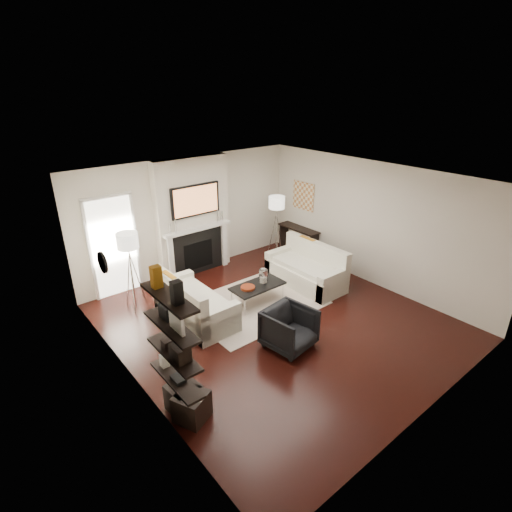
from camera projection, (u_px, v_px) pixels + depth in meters
room_envelope at (277, 256)px, 7.06m from camera, size 6.00×6.00×6.00m
chimney_breast at (193, 217)px, 9.10m from camera, size 1.80×0.25×2.70m
fireplace_surround at (198, 252)px, 9.34m from camera, size 1.30×0.02×1.04m
firebox at (198, 255)px, 9.36m from camera, size 0.75×0.02×0.65m
mantel_pilaster_l at (171, 259)px, 8.88m from camera, size 0.12×0.08×1.10m
mantel_pilaster_r at (224, 244)px, 9.72m from camera, size 0.12×0.08×1.10m
mantel_shelf at (198, 229)px, 9.06m from camera, size 1.70×0.18×0.07m
tv_body at (195, 200)px, 8.81m from camera, size 1.20×0.06×0.70m
tv_screen at (196, 201)px, 8.79m from camera, size 1.10×0.00×0.62m
candlestick_l_tall at (175, 226)px, 8.67m from camera, size 0.04×0.04×0.30m
candlestick_l_short at (170, 228)px, 8.61m from camera, size 0.04×0.04×0.24m
candlestick_r_tall at (217, 216)px, 9.31m from camera, size 0.04×0.04×0.30m
candlestick_r_short at (222, 216)px, 9.40m from camera, size 0.04×0.04×0.24m
hallway_panel at (114, 247)px, 8.22m from camera, size 0.90×0.02×2.10m
door_trim_l at (90, 254)px, 7.93m from camera, size 0.06×0.06×2.16m
door_trim_r at (136, 242)px, 8.48m from camera, size 0.06×0.06×2.16m
door_trim_top at (106, 197)px, 7.77m from camera, size 1.02×0.06×0.06m
rug at (253, 304)px, 8.18m from camera, size 2.60×2.00×0.01m
loveseat_left_base at (196, 309)px, 7.59m from camera, size 0.85×1.80×0.42m
loveseat_left_back at (179, 300)px, 7.27m from camera, size 0.18×1.80×0.80m
loveseat_left_arm_n at (220, 323)px, 6.98m from camera, size 0.85×0.18×0.60m
loveseat_left_arm_s at (174, 289)px, 8.13m from camera, size 0.85×0.18×0.60m
loveseat_left_cushion at (197, 296)px, 7.52m from camera, size 0.63×1.44×0.10m
pillow_left_orange at (170, 284)px, 7.40m from camera, size 0.10×0.42×0.42m
pillow_left_charcoal at (186, 297)px, 6.98m from camera, size 0.10×0.40×0.40m
loveseat_right_base at (305, 276)px, 8.91m from camera, size 0.85×1.80×0.42m
loveseat_right_back at (316, 259)px, 8.98m from camera, size 0.18×1.80×0.80m
loveseat_right_arm_n at (333, 285)px, 8.30m from camera, size 0.85×0.18×0.60m
loveseat_right_arm_s at (281, 260)px, 9.45m from camera, size 0.85×0.18×0.60m
loveseat_right_cushion at (304, 266)px, 8.77m from camera, size 0.63×1.44×0.10m
pillow_right_orange at (307, 246)px, 9.11m from camera, size 0.10×0.42×0.42m
pillow_right_charcoal at (327, 255)px, 8.68m from camera, size 0.10×0.40×0.40m
coffee_table at (258, 286)px, 8.06m from camera, size 1.10×0.55×0.04m
coffee_leg_nw at (245, 307)px, 7.70m from camera, size 0.02×0.02×0.38m
coffee_leg_ne at (283, 291)px, 8.28m from camera, size 0.02×0.02×0.38m
coffee_leg_sw at (231, 298)px, 8.01m from camera, size 0.02×0.02×0.38m
coffee_leg_se at (269, 284)px, 8.59m from camera, size 0.02×0.02×0.38m
hurricane_glass at (263, 277)px, 8.08m from camera, size 0.18×0.18×0.31m
hurricane_candle at (263, 279)px, 8.11m from camera, size 0.09×0.09×0.13m
copper_bowl at (248, 288)px, 7.89m from camera, size 0.28×0.28×0.05m
armchair at (289, 327)px, 6.73m from camera, size 0.85×0.81×0.78m
lamp_left_post at (133, 281)px, 7.81m from camera, size 0.02×0.02×1.20m
lamp_left_shade at (127, 241)px, 7.47m from camera, size 0.40×0.40×0.30m
lamp_left_leg_a at (138, 279)px, 7.88m from camera, size 0.25×0.02×1.23m
lamp_left_leg_b at (128, 280)px, 7.85m from camera, size 0.14×0.22×1.23m
lamp_left_leg_c at (132, 284)px, 7.71m from camera, size 0.14×0.22×1.23m
lamp_right_post at (276, 235)px, 10.18m from camera, size 0.02×0.02×1.20m
lamp_right_shade at (277, 202)px, 9.84m from camera, size 0.40×0.40×0.30m
lamp_right_leg_a at (279, 234)px, 10.24m from camera, size 0.25×0.02×1.23m
lamp_right_leg_b at (272, 234)px, 10.21m from camera, size 0.14×0.22×1.23m
lamp_right_leg_c at (277, 236)px, 10.08m from camera, size 0.14×0.22×1.23m
console_top at (299, 228)px, 10.22m from camera, size 0.35×1.20×0.04m
console_leg_n at (314, 248)px, 9.98m from camera, size 0.30×0.04×0.71m
console_leg_s at (284, 236)px, 10.76m from camera, size 0.30×0.04×0.71m
wall_art at (304, 196)px, 10.02m from camera, size 0.03×0.70×0.70m
shelf_bottom at (177, 379)px, 5.09m from camera, size 0.25×1.00×0.03m
shelf_lower at (174, 354)px, 4.93m from camera, size 0.25×1.00×0.04m
shelf_upper at (171, 326)px, 4.77m from camera, size 0.25×1.00×0.04m
shelf_top at (168, 297)px, 4.61m from camera, size 0.25×1.00×0.04m
decor_magfile_a at (177, 293)px, 4.39m from camera, size 0.12×0.10×0.28m
decor_magfile_b at (156, 277)px, 4.74m from camera, size 0.12×0.10×0.28m
decor_frame_a at (177, 323)px, 4.61m from camera, size 0.04×0.30×0.22m
decor_frame_b at (164, 313)px, 4.85m from camera, size 0.04×0.22×0.18m
decor_wine_rack at (180, 353)px, 4.76m from camera, size 0.18×0.25×0.20m
decor_box_small at (168, 344)px, 4.99m from camera, size 0.15×0.12×0.12m
decor_books at (178, 379)px, 5.04m from camera, size 0.14×0.20×0.05m
decor_box_tall at (164, 360)px, 5.27m from camera, size 0.10×0.10×0.18m
clock_rim at (102, 262)px, 5.97m from camera, size 0.04×0.34×0.34m
clock_face at (104, 262)px, 5.99m from camera, size 0.01×0.29×0.29m
ottoman_near at (184, 397)px, 5.49m from camera, size 0.44×0.44×0.40m
ottoman_far at (192, 406)px, 5.34m from camera, size 0.53×0.53×0.40m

